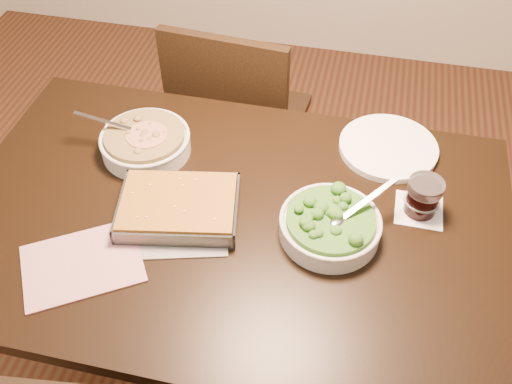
{
  "coord_description": "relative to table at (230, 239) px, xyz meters",
  "views": [
    {
      "loc": [
        0.27,
        -0.9,
        1.82
      ],
      "look_at": [
        0.06,
        0.05,
        0.8
      ],
      "focal_mm": 40.0,
      "sensor_mm": 36.0,
      "label": 1
    }
  ],
  "objects": [
    {
      "name": "coaster",
      "position": [
        0.46,
        0.12,
        0.1
      ],
      "size": [
        0.12,
        0.12,
        0.0
      ],
      "primitive_type": "cube",
      "color": "white",
      "rests_on": "table"
    },
    {
      "name": "dinner_plate",
      "position": [
        0.37,
        0.33,
        0.1
      ],
      "size": [
        0.27,
        0.27,
        0.02
      ],
      "primitive_type": "cylinder",
      "color": "white",
      "rests_on": "table"
    },
    {
      "name": "table",
      "position": [
        0.0,
        0.0,
        0.0
      ],
      "size": [
        1.4,
        0.9,
        0.75
      ],
      "color": "black",
      "rests_on": "ground"
    },
    {
      "name": "wine_tumbler",
      "position": [
        0.46,
        0.12,
        0.15
      ],
      "size": [
        0.09,
        0.09,
        0.1
      ],
      "color": "black",
      "rests_on": "coaster"
    },
    {
      "name": "magazine_a",
      "position": [
        -0.29,
        -0.22,
        0.1
      ],
      "size": [
        0.33,
        0.31,
        0.01
      ],
      "primitive_type": "cube",
      "rotation": [
        0.0,
        0.0,
        0.56
      ],
      "color": "#9E2D45",
      "rests_on": "table"
    },
    {
      "name": "baking_dish",
      "position": [
        -0.12,
        -0.02,
        0.12
      ],
      "size": [
        0.33,
        0.27,
        0.05
      ],
      "rotation": [
        0.0,
        0.0,
        0.18
      ],
      "color": "silver",
      "rests_on": "table"
    },
    {
      "name": "ground",
      "position": [
        0.0,
        0.0,
        -0.65
      ],
      "size": [
        4.0,
        4.0,
        0.0
      ],
      "primitive_type": "plane",
      "color": "#411D12",
      "rests_on": "ground"
    },
    {
      "name": "magazine_b",
      "position": [
        -0.11,
        -0.07,
        0.1
      ],
      "size": [
        0.29,
        0.24,
        0.0
      ],
      "primitive_type": "cube",
      "rotation": [
        0.0,
        0.0,
        0.27
      ],
      "color": "#24232A",
      "rests_on": "table"
    },
    {
      "name": "stew_bowl",
      "position": [
        -0.28,
        0.18,
        0.13
      ],
      "size": [
        0.28,
        0.25,
        0.09
      ],
      "color": "silver",
      "rests_on": "table"
    },
    {
      "name": "broccoli_bowl",
      "position": [
        0.25,
        -0.0,
        0.13
      ],
      "size": [
        0.24,
        0.24,
        0.09
      ],
      "color": "silver",
      "rests_on": "table"
    },
    {
      "name": "chair_far",
      "position": [
        -0.15,
        0.66,
        -0.15
      ],
      "size": [
        0.46,
        0.46,
        0.9
      ],
      "rotation": [
        0.0,
        0.0,
        3.05
      ],
      "color": "black",
      "rests_on": "ground"
    }
  ]
}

